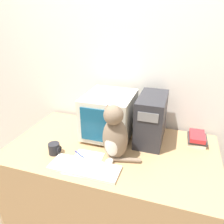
{
  "coord_description": "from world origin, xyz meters",
  "views": [
    {
      "loc": [
        0.46,
        -0.93,
        1.67
      ],
      "look_at": [
        -0.01,
        0.48,
        1.0
      ],
      "focal_mm": 35.0,
      "sensor_mm": 36.0,
      "label": 1
    }
  ],
  "objects_px": {
    "book_stack": "(197,138)",
    "pen": "(80,155)",
    "keyboard": "(85,168)",
    "crt_monitor": "(109,115)",
    "computer_tower": "(151,119)",
    "cat": "(115,135)",
    "mug": "(55,149)"
  },
  "relations": [
    {
      "from": "crt_monitor",
      "to": "pen",
      "type": "bearing_deg",
      "value": -107.45
    },
    {
      "from": "mug",
      "to": "book_stack",
      "type": "bearing_deg",
      "value": 25.79
    },
    {
      "from": "computer_tower",
      "to": "mug",
      "type": "xyz_separation_m",
      "value": [
        -0.65,
        -0.43,
        -0.15
      ]
    },
    {
      "from": "book_stack",
      "to": "pen",
      "type": "bearing_deg",
      "value": -151.09
    },
    {
      "from": "keyboard",
      "to": "pen",
      "type": "height_order",
      "value": "keyboard"
    },
    {
      "from": "book_stack",
      "to": "pen",
      "type": "distance_m",
      "value": 0.95
    },
    {
      "from": "pen",
      "to": "keyboard",
      "type": "bearing_deg",
      "value": -53.47
    },
    {
      "from": "crt_monitor",
      "to": "mug",
      "type": "bearing_deg",
      "value": -127.9
    },
    {
      "from": "crt_monitor",
      "to": "keyboard",
      "type": "bearing_deg",
      "value": -91.71
    },
    {
      "from": "crt_monitor",
      "to": "pen",
      "type": "distance_m",
      "value": 0.41
    },
    {
      "from": "keyboard",
      "to": "mug",
      "type": "height_order",
      "value": "mug"
    },
    {
      "from": "cat",
      "to": "mug",
      "type": "bearing_deg",
      "value": -159.44
    },
    {
      "from": "computer_tower",
      "to": "pen",
      "type": "bearing_deg",
      "value": -139.41
    },
    {
      "from": "crt_monitor",
      "to": "cat",
      "type": "relative_size",
      "value": 1.04
    },
    {
      "from": "computer_tower",
      "to": "crt_monitor",
      "type": "bearing_deg",
      "value": -173.73
    },
    {
      "from": "keyboard",
      "to": "cat",
      "type": "distance_m",
      "value": 0.3
    },
    {
      "from": "keyboard",
      "to": "book_stack",
      "type": "distance_m",
      "value": 0.94
    },
    {
      "from": "pen",
      "to": "mug",
      "type": "relative_size",
      "value": 1.36
    },
    {
      "from": "computer_tower",
      "to": "pen",
      "type": "height_order",
      "value": "computer_tower"
    },
    {
      "from": "computer_tower",
      "to": "cat",
      "type": "bearing_deg",
      "value": -120.45
    },
    {
      "from": "crt_monitor",
      "to": "computer_tower",
      "type": "relative_size",
      "value": 1.08
    },
    {
      "from": "keyboard",
      "to": "crt_monitor",
      "type": "bearing_deg",
      "value": 88.29
    },
    {
      "from": "cat",
      "to": "mug",
      "type": "xyz_separation_m",
      "value": [
        -0.45,
        -0.08,
        -0.15
      ]
    },
    {
      "from": "crt_monitor",
      "to": "book_stack",
      "type": "xyz_separation_m",
      "value": [
        0.72,
        0.11,
        -0.15
      ]
    },
    {
      "from": "cat",
      "to": "mug",
      "type": "distance_m",
      "value": 0.48
    },
    {
      "from": "computer_tower",
      "to": "book_stack",
      "type": "distance_m",
      "value": 0.41
    },
    {
      "from": "computer_tower",
      "to": "keyboard",
      "type": "distance_m",
      "value": 0.66
    },
    {
      "from": "computer_tower",
      "to": "mug",
      "type": "height_order",
      "value": "computer_tower"
    },
    {
      "from": "keyboard",
      "to": "mug",
      "type": "distance_m",
      "value": 0.3
    },
    {
      "from": "computer_tower",
      "to": "cat",
      "type": "distance_m",
      "value": 0.4
    },
    {
      "from": "crt_monitor",
      "to": "book_stack",
      "type": "relative_size",
      "value": 2.28
    },
    {
      "from": "computer_tower",
      "to": "book_stack",
      "type": "height_order",
      "value": "computer_tower"
    }
  ]
}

